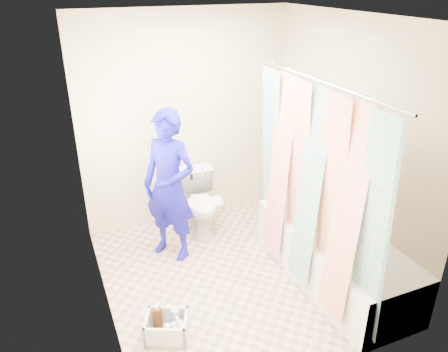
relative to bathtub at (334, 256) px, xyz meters
name	(u,v)px	position (x,y,z in m)	size (l,w,h in m)	color
floor	(233,275)	(-0.85, 0.43, -0.27)	(2.60, 2.60, 0.00)	tan
ceiling	(236,17)	(-0.85, 0.43, 2.13)	(2.40, 2.60, 0.02)	silver
wall_back	(187,121)	(-0.85, 1.73, 0.93)	(2.40, 0.02, 2.40)	#BCB290
wall_front	(321,239)	(-0.85, -0.88, 0.93)	(2.40, 0.02, 2.40)	#BCB290
wall_left	(93,187)	(-2.05, 0.43, 0.93)	(0.02, 2.60, 2.40)	#BCB290
wall_right	(348,144)	(0.35, 0.43, 0.93)	(0.02, 2.60, 2.40)	#BCB290
bathtub	(334,256)	(0.00, 0.00, 0.00)	(0.70, 1.75, 0.50)	silver
curtain_rod	(321,82)	(-0.33, 0.00, 1.68)	(0.02, 0.02, 1.90)	silver
shower_curtain	(311,191)	(-0.33, 0.00, 0.75)	(0.06, 1.75, 1.80)	silver
toilet	(201,203)	(-0.84, 1.35, 0.07)	(0.38, 0.67, 0.68)	silver
tank_lid	(203,203)	(-0.85, 1.24, 0.13)	(0.42, 0.18, 0.03)	white
tank_internals	(194,170)	(-0.85, 1.54, 0.40)	(0.17, 0.06, 0.22)	black
plumber	(169,187)	(-1.29, 1.02, 0.51)	(0.57, 0.37, 1.56)	navy
cleaning_caddy	(168,328)	(-1.67, -0.11, -0.17)	(0.42, 0.38, 0.26)	silver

